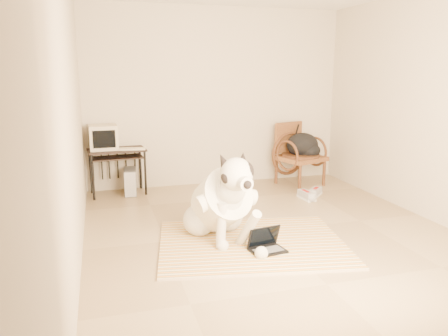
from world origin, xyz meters
name	(u,v)px	position (x,y,z in m)	size (l,w,h in m)	color
floor	(269,230)	(0.00, 0.00, 0.00)	(4.50, 4.50, 0.00)	#99825E
wall_back	(216,98)	(0.00, 2.25, 1.35)	(4.50, 4.50, 0.00)	beige
wall_front	(420,144)	(0.00, -2.25, 1.35)	(4.50, 4.50, 0.00)	beige
wall_left	(72,115)	(-2.00, 0.00, 1.35)	(4.50, 4.50, 0.00)	beige
wall_right	(429,106)	(2.00, 0.00, 1.35)	(4.50, 4.50, 0.00)	beige
rug	(252,243)	(-0.31, -0.32, 0.01)	(2.11, 1.75, 0.02)	orange
dog	(221,203)	(-0.58, -0.11, 0.41)	(0.68, 1.38, 1.03)	silver
laptop	(266,245)	(-0.25, -0.55, 0.08)	(0.37, 0.29, 0.24)	black
computer_desk	(117,156)	(-1.55, 1.99, 0.57)	(0.83, 0.51, 0.66)	black
crt_monitor	(103,137)	(-1.72, 2.03, 0.84)	(0.40, 0.39, 0.34)	beige
desk_keyboard	(132,149)	(-1.33, 1.89, 0.68)	(0.36, 0.13, 0.02)	beige
pc_tower	(130,182)	(-1.38, 1.95, 0.19)	(0.20, 0.41, 0.37)	#535356
rattan_chair	(298,154)	(1.20, 1.81, 0.48)	(0.80, 0.78, 0.96)	brown
backpack	(304,146)	(1.28, 1.77, 0.62)	(0.50, 0.44, 0.37)	black
sneaker_left	(306,196)	(0.96, 1.00, 0.05)	(0.15, 0.33, 0.11)	silver
sneaker_right	(315,192)	(1.17, 1.13, 0.05)	(0.30, 0.30, 0.11)	silver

